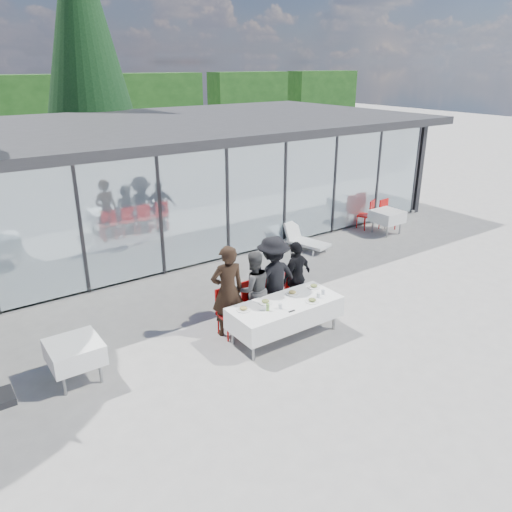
{
  "coord_description": "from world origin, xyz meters",
  "views": [
    {
      "loc": [
        -5.74,
        -7.0,
        5.12
      ],
      "look_at": [
        -0.0,
        1.2,
        1.22
      ],
      "focal_mm": 35.0,
      "sensor_mm": 36.0,
      "label": 1
    }
  ],
  "objects_px": {
    "diner_chair_c": "(273,295)",
    "diner_chair_b": "(253,301)",
    "spare_chair_a": "(386,213)",
    "plate_b": "(265,302)",
    "diner_chair_d": "(296,288)",
    "conifer_tree": "(83,37)",
    "plate_extra": "(312,300)",
    "spare_table_left": "(75,352)",
    "diner_chair_a": "(228,309)",
    "plate_a": "(244,309)",
    "diner_c": "(273,279)",
    "dining_table": "(285,312)",
    "spare_chair_b": "(368,213)",
    "folded_eyeglasses": "(292,311)",
    "diner_a": "(228,291)",
    "lounger": "(303,239)",
    "plate_d": "(314,286)",
    "diner_b": "(253,289)",
    "diner_d": "(296,277)",
    "spare_table_right": "(387,216)",
    "plate_c": "(292,293)",
    "juice_bottle": "(268,307)"
  },
  "relations": [
    {
      "from": "diner_chair_a",
      "to": "folded_eyeglasses",
      "type": "distance_m",
      "value": 1.34
    },
    {
      "from": "plate_b",
      "to": "folded_eyeglasses",
      "type": "relative_size",
      "value": 1.96
    },
    {
      "from": "diner_chair_a",
      "to": "diner_chair_c",
      "type": "height_order",
      "value": "same"
    },
    {
      "from": "spare_chair_a",
      "to": "conifer_tree",
      "type": "distance_m",
      "value": 12.67
    },
    {
      "from": "diner_chair_c",
      "to": "diner_chair_b",
      "type": "bearing_deg",
      "value": 180.0
    },
    {
      "from": "folded_eyeglasses",
      "to": "conifer_tree",
      "type": "bearing_deg",
      "value": 86.16
    },
    {
      "from": "dining_table",
      "to": "diner_chair_d",
      "type": "relative_size",
      "value": 2.32
    },
    {
      "from": "plate_d",
      "to": "plate_extra",
      "type": "xyz_separation_m",
      "value": [
        -0.46,
        -0.48,
        0.0
      ]
    },
    {
      "from": "diner_chair_c",
      "to": "plate_b",
      "type": "bearing_deg",
      "value": -137.46
    },
    {
      "from": "lounger",
      "to": "plate_extra",
      "type": "bearing_deg",
      "value": -128.13
    },
    {
      "from": "folded_eyeglasses",
      "to": "lounger",
      "type": "relative_size",
      "value": 0.1
    },
    {
      "from": "diner_chair_a",
      "to": "diner_chair_c",
      "type": "bearing_deg",
      "value": 0.0
    },
    {
      "from": "dining_table",
      "to": "diner_chair_c",
      "type": "bearing_deg",
      "value": 70.77
    },
    {
      "from": "plate_d",
      "to": "spare_chair_a",
      "type": "bearing_deg",
      "value": 29.01
    },
    {
      "from": "diner_d",
      "to": "juice_bottle",
      "type": "height_order",
      "value": "diner_d"
    },
    {
      "from": "plate_extra",
      "to": "spare_table_left",
      "type": "distance_m",
      "value": 4.43
    },
    {
      "from": "diner_chair_d",
      "to": "juice_bottle",
      "type": "distance_m",
      "value": 1.62
    },
    {
      "from": "plate_b",
      "to": "dining_table",
      "type": "bearing_deg",
      "value": -32.41
    },
    {
      "from": "spare_table_left",
      "to": "conifer_tree",
      "type": "distance_m",
      "value": 14.22
    },
    {
      "from": "spare_chair_a",
      "to": "plate_b",
      "type": "bearing_deg",
      "value": -155.28
    },
    {
      "from": "diner_b",
      "to": "diner_c",
      "type": "relative_size",
      "value": 0.89
    },
    {
      "from": "diner_chair_b",
      "to": "plate_b",
      "type": "xyz_separation_m",
      "value": [
        -0.09,
        -0.54,
        0.24
      ]
    },
    {
      "from": "plate_b",
      "to": "spare_table_right",
      "type": "bearing_deg",
      "value": 23.42
    },
    {
      "from": "diner_b",
      "to": "lounger",
      "type": "bearing_deg",
      "value": -130.07
    },
    {
      "from": "diner_a",
      "to": "plate_extra",
      "type": "relative_size",
      "value": 6.86
    },
    {
      "from": "diner_chair_c",
      "to": "plate_a",
      "type": "bearing_deg",
      "value": -153.7
    },
    {
      "from": "diner_c",
      "to": "plate_b",
      "type": "bearing_deg",
      "value": 43.9
    },
    {
      "from": "plate_extra",
      "to": "diner_chair_c",
      "type": "bearing_deg",
      "value": 100.58
    },
    {
      "from": "diner_chair_a",
      "to": "diner_chair_d",
      "type": "bearing_deg",
      "value": 0.0
    },
    {
      "from": "diner_chair_c",
      "to": "spare_chair_b",
      "type": "height_order",
      "value": "same"
    },
    {
      "from": "spare_chair_a",
      "to": "diner_chair_d",
      "type": "bearing_deg",
      "value": -155.16
    },
    {
      "from": "diner_a",
      "to": "spare_table_left",
      "type": "distance_m",
      "value": 3.0
    },
    {
      "from": "folded_eyeglasses",
      "to": "spare_chair_a",
      "type": "xyz_separation_m",
      "value": [
        7.1,
        3.93,
        -0.22
      ]
    },
    {
      "from": "plate_extra",
      "to": "spare_table_left",
      "type": "xyz_separation_m",
      "value": [
        -4.28,
        1.15,
        -0.22
      ]
    },
    {
      "from": "lounger",
      "to": "diner_chair_d",
      "type": "bearing_deg",
      "value": -132.25
    },
    {
      "from": "diner_a",
      "to": "plate_c",
      "type": "distance_m",
      "value": 1.33
    },
    {
      "from": "spare_table_right",
      "to": "spare_chair_b",
      "type": "distance_m",
      "value": 0.67
    },
    {
      "from": "diner_c",
      "to": "conifer_tree",
      "type": "distance_m",
      "value": 13.44
    },
    {
      "from": "dining_table",
      "to": "spare_chair_b",
      "type": "distance_m",
      "value": 7.54
    },
    {
      "from": "diner_d",
      "to": "spare_table_left",
      "type": "distance_m",
      "value": 4.72
    },
    {
      "from": "plate_b",
      "to": "spare_chair_b",
      "type": "relative_size",
      "value": 0.28
    },
    {
      "from": "diner_c",
      "to": "plate_b",
      "type": "height_order",
      "value": "diner_c"
    },
    {
      "from": "diner_chair_d",
      "to": "plate_b",
      "type": "distance_m",
      "value": 1.35
    },
    {
      "from": "plate_extra",
      "to": "conifer_tree",
      "type": "relative_size",
      "value": 0.03
    },
    {
      "from": "diner_d",
      "to": "plate_extra",
      "type": "bearing_deg",
      "value": 52.0
    },
    {
      "from": "diner_a",
      "to": "diner_c",
      "type": "xyz_separation_m",
      "value": [
        1.11,
        0.0,
        -0.02
      ]
    },
    {
      "from": "diner_a",
      "to": "diner_chair_a",
      "type": "xyz_separation_m",
      "value": [
        0.0,
        -0.0,
        -0.4
      ]
    },
    {
      "from": "plate_a",
      "to": "plate_b",
      "type": "xyz_separation_m",
      "value": [
        0.52,
        0.01,
        0.0
      ]
    },
    {
      "from": "plate_b",
      "to": "plate_extra",
      "type": "relative_size",
      "value": 1.0
    },
    {
      "from": "diner_a",
      "to": "folded_eyeglasses",
      "type": "relative_size",
      "value": 13.43
    }
  ]
}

